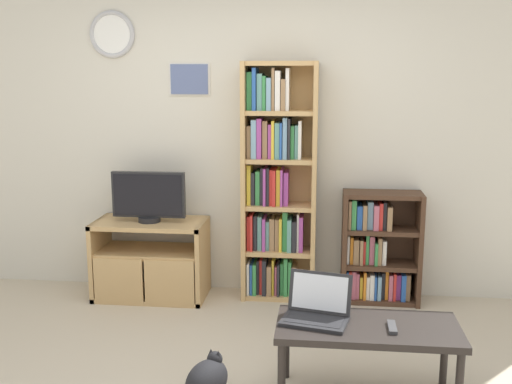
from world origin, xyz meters
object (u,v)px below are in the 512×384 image
(cat, at_px, (208,380))
(television, at_px, (149,197))
(bookshelf_short, at_px, (376,250))
(remote_near_laptop, at_px, (392,327))
(coffee_table, at_px, (368,333))
(laptop, at_px, (317,309))
(tv_stand, at_px, (151,259))
(bookshelf_tall, at_px, (276,186))

(cat, bearing_deg, television, 138.38)
(bookshelf_short, bearing_deg, remote_near_laptop, -91.87)
(coffee_table, relative_size, laptop, 2.45)
(television, bearing_deg, bookshelf_short, 4.29)
(bookshelf_short, distance_m, laptop, 1.58)
(laptop, bearing_deg, coffee_table, 3.78)
(television, height_order, bookshelf_short, television)
(tv_stand, bearing_deg, remote_near_laptop, -39.26)
(bookshelf_tall, distance_m, remote_near_laptop, 1.83)
(bookshelf_tall, bearing_deg, tv_stand, -172.55)
(tv_stand, bearing_deg, laptop, -44.99)
(tv_stand, xyz_separation_m, bookshelf_tall, (1.02, 0.13, 0.61))
(bookshelf_tall, height_order, coffee_table, bookshelf_tall)
(television, bearing_deg, cat, -63.22)
(coffee_table, bearing_deg, tv_stand, 139.48)
(tv_stand, height_order, bookshelf_tall, bookshelf_tall)
(tv_stand, bearing_deg, bookshelf_short, 4.11)
(bookshelf_short, bearing_deg, laptop, -107.16)
(television, relative_size, coffee_table, 0.58)
(remote_near_laptop, relative_size, cat, 0.29)
(tv_stand, xyz_separation_m, bookshelf_short, (1.84, 0.13, 0.10))
(bookshelf_short, bearing_deg, television, -175.71)
(cat, bearing_deg, remote_near_laptop, 24.75)
(television, distance_m, bookshelf_short, 1.89)
(coffee_table, bearing_deg, bookshelf_tall, 112.44)
(television, bearing_deg, laptop, -44.93)
(bookshelf_tall, relative_size, cat, 3.45)
(television, bearing_deg, coffee_table, -40.45)
(television, xyz_separation_m, coffee_table, (1.66, -1.41, -0.45))
(tv_stand, relative_size, cat, 1.63)
(bookshelf_tall, height_order, bookshelf_short, bookshelf_tall)
(bookshelf_short, relative_size, coffee_table, 0.89)
(tv_stand, height_order, coffee_table, tv_stand)
(bookshelf_short, height_order, cat, bookshelf_short)
(bookshelf_tall, height_order, laptop, bookshelf_tall)
(television, relative_size, laptop, 1.43)
(bookshelf_tall, distance_m, bookshelf_short, 0.97)
(bookshelf_tall, bearing_deg, coffee_table, -67.56)
(cat, bearing_deg, laptop, 34.85)
(coffee_table, height_order, cat, coffee_table)
(tv_stand, xyz_separation_m, television, (0.00, -0.01, 0.52))
(tv_stand, bearing_deg, bookshelf_tall, 7.45)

